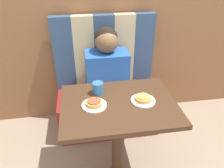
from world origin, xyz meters
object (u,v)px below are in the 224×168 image
at_px(plate_left, 94,105).
at_px(pizza_left, 94,103).
at_px(drinking_cup, 98,88).
at_px(plate_right, 143,101).
at_px(pizza_right, 143,98).
at_px(person, 107,64).

xyz_separation_m(plate_left, pizza_left, (0.00, -0.00, 0.02)).
bearing_deg(drinking_cup, plate_right, -25.92).
bearing_deg(pizza_right, drinking_cup, 154.08).
bearing_deg(plate_left, drinking_cup, 74.16).
height_order(person, drinking_cup, person).
bearing_deg(drinking_cup, person, 74.75).
bearing_deg(drinking_cup, pizza_right, -25.92).
relative_size(plate_left, plate_right, 1.00).
xyz_separation_m(plate_right, pizza_right, (0.00, -0.00, 0.02)).
distance_m(plate_left, pizza_right, 0.36).
relative_size(plate_right, drinking_cup, 1.84).
height_order(pizza_right, drinking_cup, drinking_cup).
bearing_deg(plate_right, person, 105.38).
distance_m(person, pizza_right, 0.67).
bearing_deg(pizza_left, drinking_cup, 74.16).
height_order(pizza_left, drinking_cup, drinking_cup).
distance_m(plate_right, drinking_cup, 0.35).
height_order(person, pizza_right, person).
distance_m(person, drinking_cup, 0.51).
xyz_separation_m(person, drinking_cup, (-0.13, -0.49, 0.05)).
bearing_deg(pizza_right, plate_left, 180.00).
height_order(plate_left, pizza_right, pizza_right).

